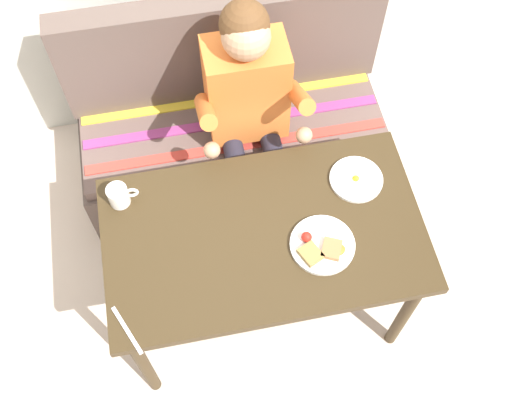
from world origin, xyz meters
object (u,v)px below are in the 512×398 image
(knife, at_px, (127,330))
(plate_eggs, at_px, (356,179))
(couch, at_px, (232,131))
(table, at_px, (264,242))
(plate_breakfast, at_px, (322,246))
(person, at_px, (249,104))
(coffee_mug, at_px, (119,195))

(knife, bearing_deg, plate_eggs, 0.69)
(couch, height_order, knife, couch)
(table, height_order, plate_breakfast, plate_breakfast)
(table, xyz_separation_m, plate_eggs, (0.40, 0.15, 0.09))
(table, distance_m, knife, 0.61)
(couch, relative_size, person, 1.19)
(coffee_mug, bearing_deg, person, 31.99)
(person, distance_m, coffee_mug, 0.67)
(person, bearing_deg, plate_eggs, -52.29)
(couch, height_order, plate_breakfast, couch)
(couch, xyz_separation_m, plate_eggs, (0.40, -0.61, 0.41))
(table, bearing_deg, knife, -152.49)
(person, bearing_deg, plate_breakfast, -78.73)
(table, xyz_separation_m, plate_breakfast, (0.20, -0.10, 0.10))
(table, xyz_separation_m, knife, (-0.53, -0.28, 0.08))
(person, xyz_separation_m, knife, (-0.59, -0.87, -0.01))
(plate_breakfast, distance_m, coffee_mug, 0.78)
(coffee_mug, bearing_deg, knife, -92.80)
(person, xyz_separation_m, plate_breakfast, (0.14, -0.69, 0.00))
(knife, bearing_deg, coffee_mug, 63.16)
(coffee_mug, distance_m, knife, 0.52)
(table, relative_size, plate_breakfast, 4.99)
(plate_breakfast, height_order, plate_eggs, plate_breakfast)
(table, height_order, plate_eggs, plate_eggs)
(knife, bearing_deg, couch, 38.82)
(couch, bearing_deg, person, -71.49)
(plate_eggs, height_order, coffee_mug, coffee_mug)
(plate_eggs, distance_m, knife, 1.03)
(table, bearing_deg, plate_eggs, 20.81)
(person, bearing_deg, coffee_mug, -148.01)
(person, xyz_separation_m, coffee_mug, (-0.57, -0.35, 0.04))
(plate_eggs, bearing_deg, table, -159.19)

